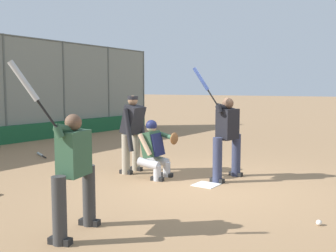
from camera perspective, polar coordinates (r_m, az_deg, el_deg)
ground_plane at (r=7.52m, az=5.53°, el=-8.53°), size 160.00×160.00×0.00m
home_plate_marker at (r=7.52m, az=5.53°, el=-8.48°), size 0.43×0.43×0.01m
batter_at_plate at (r=7.89m, az=8.55°, el=-1.31°), size 1.01×0.70×2.23m
catcher_behind_plate at (r=7.96m, az=-1.91°, el=-3.22°), size 0.65×0.76×1.18m
umpire_home at (r=8.47m, az=-5.17°, el=-0.80°), size 0.67×0.44×1.66m
batter_on_deck at (r=5.00m, az=-13.57°, el=-6.16°), size 1.10×0.57×2.14m
spare_bat_third_base_side at (r=11.14m, az=-18.01°, el=-3.98°), size 0.40×0.79×0.07m
baseball_loose at (r=5.76m, az=21.06°, el=-12.95°), size 0.07×0.07×0.07m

